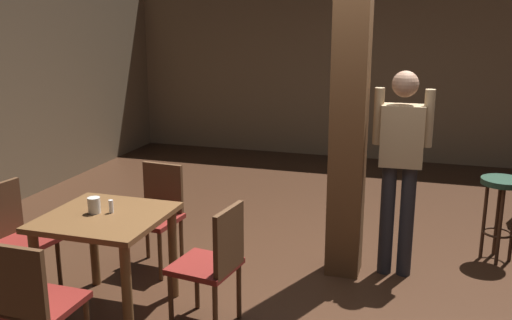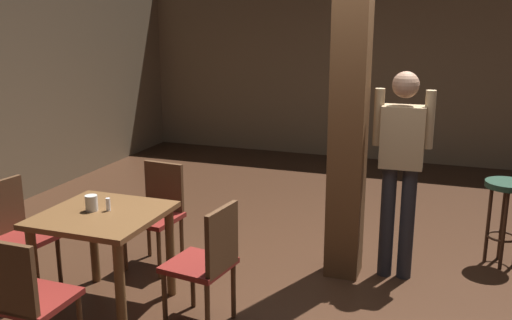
# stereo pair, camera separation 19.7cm
# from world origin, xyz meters

# --- Properties ---
(ground_plane) EXTENTS (10.80, 10.80, 0.00)m
(ground_plane) POSITION_xyz_m (0.00, 0.00, 0.00)
(ground_plane) COLOR #382114
(wall_back) EXTENTS (8.00, 0.10, 2.80)m
(wall_back) POSITION_xyz_m (0.00, 4.50, 1.40)
(wall_back) COLOR #756047
(wall_back) RESTS_ON ground_plane
(pillar) EXTENTS (0.28, 0.28, 2.80)m
(pillar) POSITION_xyz_m (0.03, 0.34, 1.40)
(pillar) COLOR brown
(pillar) RESTS_ON ground_plane
(dining_table) EXTENTS (0.84, 0.84, 0.76)m
(dining_table) POSITION_xyz_m (-1.52, -0.86, 0.61)
(dining_table) COLOR brown
(dining_table) RESTS_ON ground_plane
(chair_south) EXTENTS (0.42, 0.42, 0.89)m
(chair_south) POSITION_xyz_m (-1.50, -1.70, 0.51)
(chair_south) COLOR maroon
(chair_south) RESTS_ON ground_plane
(chair_east) EXTENTS (0.47, 0.47, 0.89)m
(chair_east) POSITION_xyz_m (-0.69, -0.84, 0.51)
(chair_east) COLOR maroon
(chair_east) RESTS_ON ground_plane
(chair_north) EXTENTS (0.46, 0.46, 0.89)m
(chair_north) POSITION_xyz_m (-1.54, -0.03, 0.51)
(chair_north) COLOR maroon
(chair_north) RESTS_ON ground_plane
(chair_west) EXTENTS (0.47, 0.47, 0.89)m
(chair_west) POSITION_xyz_m (-2.34, -0.85, 0.51)
(chair_west) COLOR maroon
(chair_west) RESTS_ON ground_plane
(napkin_cup) EXTENTS (0.09, 0.09, 0.12)m
(napkin_cup) POSITION_xyz_m (-1.61, -0.86, 0.82)
(napkin_cup) COLOR beige
(napkin_cup) RESTS_ON dining_table
(salt_shaker) EXTENTS (0.03, 0.03, 0.10)m
(salt_shaker) POSITION_xyz_m (-1.49, -0.81, 0.81)
(salt_shaker) COLOR silver
(salt_shaker) RESTS_ON dining_table
(standing_person) EXTENTS (0.47, 0.22, 1.72)m
(standing_person) POSITION_xyz_m (0.45, 0.42, 1.00)
(standing_person) COLOR tan
(standing_person) RESTS_ON ground_plane
(bar_stool_near) EXTENTS (0.37, 0.37, 0.76)m
(bar_stool_near) POSITION_xyz_m (1.30, 0.98, 0.58)
(bar_stool_near) COLOR #1E3828
(bar_stool_near) RESTS_ON ground_plane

